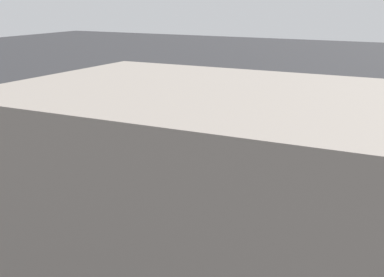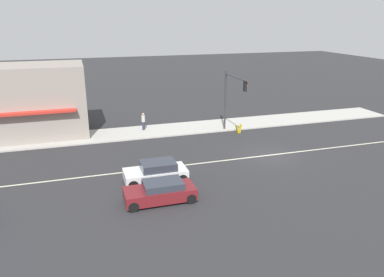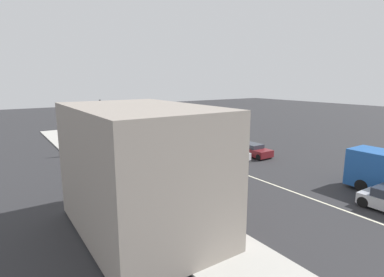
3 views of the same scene
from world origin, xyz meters
TOP-DOWN VIEW (x-y plane):
  - ground_plane at (0.00, 18.00)m, footprint 160.00×160.00m
  - sidewalk_right at (9.00, 18.50)m, footprint 4.00×73.00m
  - lane_marking_center at (0.00, 0.00)m, footprint 0.16×60.00m
  - building_corner_store at (11.02, 18.02)m, footprint 6.50×9.18m
  - traffic_signal_main at (6.12, 0.83)m, footprint 4.59×0.34m
  - pedestrian at (9.51, 8.37)m, footprint 0.34×0.34m
  - warning_aframe_sign at (6.15, -0.01)m, footprint 0.45×0.53m
  - van_white at (-2.20, 9.67)m, footprint 1.92×4.10m
  - sedan_maroon at (-5.00, 10.02)m, footprint 1.82×4.17m

SIDE VIEW (x-z plane):
  - ground_plane at x=0.00m, z-range 0.00..0.00m
  - lane_marking_center at x=0.00m, z-range 0.00..0.01m
  - sidewalk_right at x=9.00m, z-range 0.00..0.12m
  - warning_aframe_sign at x=6.15m, z-range 0.01..0.84m
  - sedan_maroon at x=-5.00m, z-range -0.02..1.25m
  - van_white at x=-2.20m, z-range -0.03..1.36m
  - pedestrian at x=9.51m, z-range 0.16..1.83m
  - building_corner_store at x=11.02m, z-range 0.12..6.46m
  - traffic_signal_main at x=6.12m, z-range 1.10..6.70m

